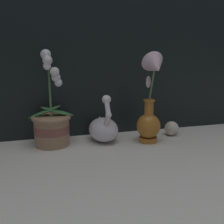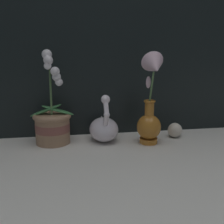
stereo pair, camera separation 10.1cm
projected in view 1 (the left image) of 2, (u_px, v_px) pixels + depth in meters
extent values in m
plane|color=beige|center=(126.00, 152.00, 0.93)|extent=(2.80, 2.80, 0.00)
cylinder|color=#9E7556|center=(52.00, 130.00, 0.99)|extent=(0.13, 0.13, 0.11)
cylinder|color=brown|center=(52.00, 129.00, 0.99)|extent=(0.13, 0.13, 0.03)
torus|color=#9E7556|center=(51.00, 118.00, 0.98)|extent=(0.15, 0.15, 0.02)
cylinder|color=#4C6B3D|center=(50.00, 86.00, 0.95)|extent=(0.01, 0.04, 0.22)
ellipsoid|color=#38703D|center=(57.00, 111.00, 0.98)|extent=(0.13, 0.05, 0.05)
ellipsoid|color=#38703D|center=(45.00, 112.00, 0.97)|extent=(0.13, 0.05, 0.06)
sphere|color=white|center=(46.00, 54.00, 0.93)|extent=(0.04, 0.04, 0.04)
sphere|color=white|center=(48.00, 60.00, 0.92)|extent=(0.03, 0.03, 0.03)
sphere|color=white|center=(47.00, 66.00, 0.92)|extent=(0.03, 0.03, 0.03)
sphere|color=white|center=(55.00, 72.00, 0.93)|extent=(0.03, 0.03, 0.03)
sphere|color=white|center=(56.00, 77.00, 0.94)|extent=(0.03, 0.03, 0.03)
sphere|color=white|center=(58.00, 83.00, 0.95)|extent=(0.03, 0.03, 0.03)
ellipsoid|color=white|center=(103.00, 130.00, 1.04)|extent=(0.11, 0.15, 0.09)
cone|color=white|center=(100.00, 123.00, 1.09)|extent=(0.06, 0.08, 0.08)
cylinder|color=white|center=(107.00, 121.00, 0.97)|extent=(0.02, 0.06, 0.06)
sphere|color=white|center=(109.00, 115.00, 0.94)|extent=(0.02, 0.02, 0.02)
cylinder|color=white|center=(107.00, 107.00, 0.95)|extent=(0.02, 0.05, 0.06)
sphere|color=white|center=(106.00, 100.00, 0.96)|extent=(0.03, 0.03, 0.03)
cylinder|color=#B26B23|center=(148.00, 139.00, 1.03)|extent=(0.07, 0.07, 0.02)
ellipsoid|color=#B26B23|center=(148.00, 126.00, 1.02)|extent=(0.09, 0.09, 0.10)
cylinder|color=#B26B23|center=(149.00, 108.00, 1.01)|extent=(0.04, 0.04, 0.06)
torus|color=#B26B23|center=(149.00, 101.00, 1.00)|extent=(0.05, 0.05, 0.01)
cylinder|color=#567A47|center=(152.00, 86.00, 0.97)|extent=(0.01, 0.04, 0.11)
cone|color=beige|center=(155.00, 66.00, 0.93)|extent=(0.08, 0.10, 0.10)
ellipsoid|color=beige|center=(148.00, 82.00, 0.97)|extent=(0.02, 0.02, 0.04)
sphere|color=beige|center=(172.00, 128.00, 1.11)|extent=(0.06, 0.06, 0.06)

